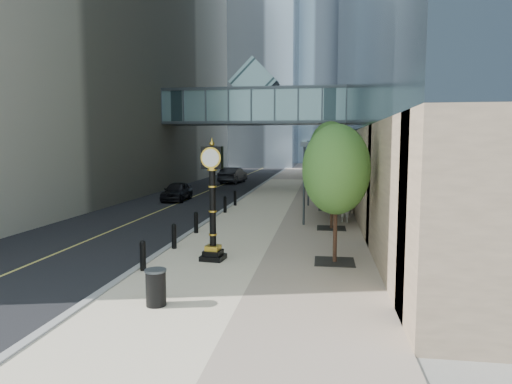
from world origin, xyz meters
TOP-DOWN VIEW (x-y plane):
  - ground at (0.00, 0.00)m, footprint 320.00×320.00m
  - road at (-7.00, 40.00)m, footprint 8.00×180.00m
  - sidewalk at (1.00, 40.00)m, footprint 8.00×180.00m
  - curb at (-3.00, 40.00)m, footprint 0.25×180.00m
  - distant_tower_c at (-6.00, 120.00)m, footprint 22.00×22.00m
  - skywalk at (-3.00, 28.00)m, footprint 17.00×4.20m
  - entrance_canopy at (3.48, 14.00)m, footprint 3.00×8.00m
  - bollard_row at (-2.70, 9.00)m, footprint 0.20×16.20m
  - street_trees at (3.60, 17.32)m, footprint 2.70×28.53m
  - street_clock at (-0.73, 2.67)m, footprint 0.88×0.88m
  - trash_bin at (-1.09, -2.09)m, footprint 0.55×0.55m
  - pedestrian at (4.34, 11.35)m, footprint 0.68×0.56m
  - car_near at (-7.53, 19.31)m, footprint 1.78×4.12m
  - car_far at (-6.35, 34.65)m, footprint 2.35×5.28m

SIDE VIEW (x-z plane):
  - ground at x=0.00m, z-range 0.00..0.00m
  - road at x=-7.00m, z-range 0.00..0.02m
  - sidewalk at x=1.00m, z-range 0.00..0.06m
  - curb at x=-3.00m, z-range 0.00..0.07m
  - bollard_row at x=-2.70m, z-range 0.06..0.96m
  - trash_bin at x=-1.09m, z-range 0.06..0.96m
  - car_near at x=-7.53m, z-range 0.02..1.40m
  - pedestrian at x=4.34m, z-range 0.06..1.65m
  - car_far at x=-6.35m, z-range 0.02..1.70m
  - street_clock at x=-0.73m, z-range -0.22..4.03m
  - street_trees at x=3.60m, z-range 0.82..6.38m
  - entrance_canopy at x=3.48m, z-range 2.00..6.38m
  - skywalk at x=-3.00m, z-range 4.81..10.61m
  - distant_tower_c at x=-6.00m, z-range 0.00..65.00m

